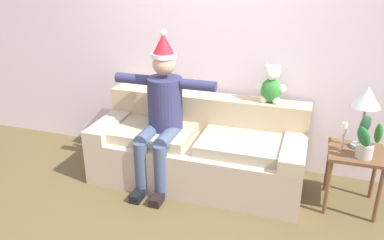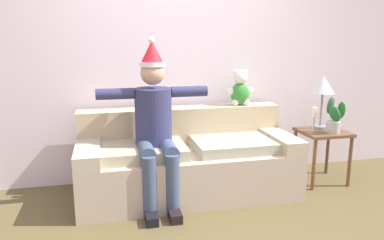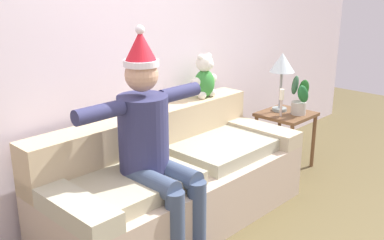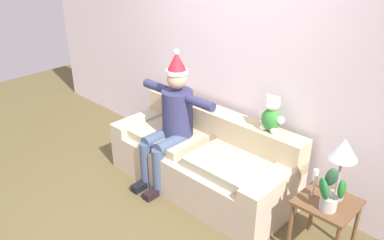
% 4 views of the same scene
% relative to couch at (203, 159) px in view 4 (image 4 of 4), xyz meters
% --- Properties ---
extents(ground_plane, '(10.00, 10.00, 0.00)m').
position_rel_couch_xyz_m(ground_plane, '(0.00, -1.03, -0.32)').
color(ground_plane, brown).
extents(back_wall, '(7.00, 0.10, 2.70)m').
position_rel_couch_xyz_m(back_wall, '(0.00, 0.52, 1.03)').
color(back_wall, silver).
rests_on(back_wall, ground_plane).
extents(couch, '(2.09, 0.88, 0.81)m').
position_rel_couch_xyz_m(couch, '(0.00, 0.00, 0.00)').
color(couch, '#BCA893').
rests_on(couch, ground_plane).
extents(person_seated, '(1.02, 0.77, 1.52)m').
position_rel_couch_xyz_m(person_seated, '(-0.33, -0.16, 0.45)').
color(person_seated, navy).
rests_on(person_seated, ground_plane).
extents(teddy_bear, '(0.29, 0.17, 0.38)m').
position_rel_couch_xyz_m(teddy_bear, '(0.64, 0.27, 0.66)').
color(teddy_bear, '#328434').
rests_on(teddy_bear, couch).
extents(side_table, '(0.47, 0.46, 0.56)m').
position_rel_couch_xyz_m(side_table, '(1.46, -0.05, 0.14)').
color(side_table, brown).
rests_on(side_table, ground_plane).
extents(table_lamp, '(0.24, 0.24, 0.57)m').
position_rel_couch_xyz_m(table_lamp, '(1.48, 0.04, 0.68)').
color(table_lamp, gray).
rests_on(table_lamp, side_table).
extents(potted_plant, '(0.24, 0.21, 0.38)m').
position_rel_couch_xyz_m(potted_plant, '(1.51, -0.16, 0.40)').
color(potted_plant, '#B5B1A6').
rests_on(potted_plant, side_table).
extents(candle_tall, '(0.04, 0.04, 0.26)m').
position_rel_couch_xyz_m(candle_tall, '(1.33, -0.07, 0.40)').
color(candle_tall, beige).
rests_on(candle_tall, side_table).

